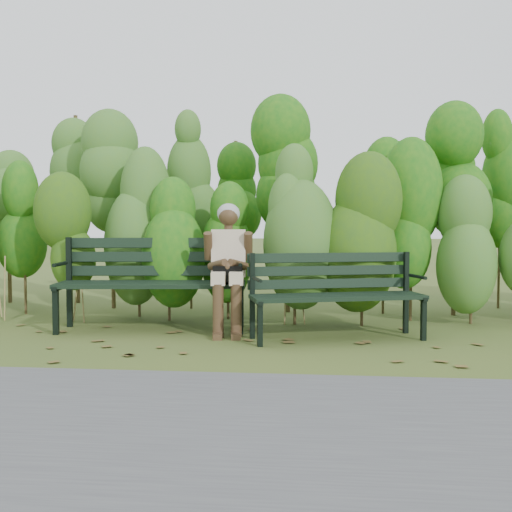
# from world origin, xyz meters

# --- Properties ---
(ground) EXTENTS (80.00, 80.00, 0.00)m
(ground) POSITION_xyz_m (0.00, 0.00, 0.00)
(ground) COLOR #435723
(footpath) EXTENTS (60.00, 2.50, 0.01)m
(footpath) POSITION_xyz_m (0.00, -2.20, 0.01)
(footpath) COLOR #474749
(footpath) RESTS_ON ground
(hedge_band) EXTENTS (11.04, 1.67, 2.42)m
(hedge_band) POSITION_xyz_m (0.00, 1.86, 1.26)
(hedge_band) COLOR #47381E
(hedge_band) RESTS_ON ground
(leaf_litter) EXTENTS (5.58, 2.22, 0.01)m
(leaf_litter) POSITION_xyz_m (0.06, -0.13, 0.00)
(leaf_litter) COLOR brown
(leaf_litter) RESTS_ON ground
(bench_left) EXTENTS (1.86, 0.79, 0.90)m
(bench_left) POSITION_xyz_m (-1.06, 0.79, 0.53)
(bench_left) COLOR black
(bench_left) RESTS_ON ground
(bench_right) EXTENTS (1.63, 0.91, 0.77)m
(bench_right) POSITION_xyz_m (0.70, 0.49, 0.46)
(bench_right) COLOR black
(bench_right) RESTS_ON ground
(seated_woman) EXTENTS (0.49, 0.71, 1.24)m
(seated_woman) POSITION_xyz_m (-0.30, 0.69, 0.71)
(seated_woman) COLOR beige
(seated_woman) RESTS_ON ground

